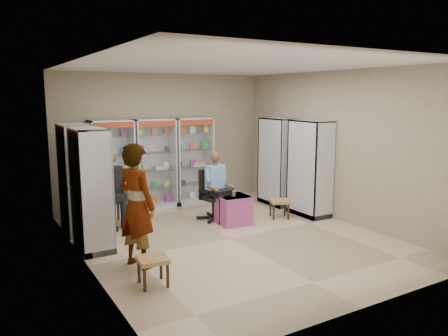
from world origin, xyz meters
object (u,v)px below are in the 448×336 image
office_chair (214,195)px  cabinet_left_near (91,190)px  standing_man (137,206)px  cabinet_back_left (112,167)px  wooden_chair (111,200)px  pink_trunk (233,210)px  seated_shopkeeper (215,188)px  woven_stool_a (279,209)px  woven_stool_b (153,271)px  cabinet_back_mid (154,164)px  cabinet_right_near (310,168)px  cabinet_back_right (193,161)px  cabinet_right_far (278,162)px  cabinet_left_far (77,179)px

office_chair → cabinet_left_near: bearing=-178.2°
standing_man → cabinet_back_left: bearing=-32.4°
cabinet_left_near → standing_man: bearing=19.9°
wooden_chair → standing_man: (-0.29, -2.37, 0.45)m
pink_trunk → standing_man: bearing=-154.4°
cabinet_back_left → cabinet_left_near: bearing=-114.6°
cabinet_left_near → seated_shopkeeper: bearing=100.3°
woven_stool_a → woven_stool_b: 3.86m
cabinet_back_left → cabinet_back_mid: same height
cabinet_right_near → woven_stool_b: 4.51m
cabinet_left_near → cabinet_back_right: bearing=125.7°
office_chair → seated_shopkeeper: seated_shopkeeper is taller
woven_stool_b → cabinet_right_near: bearing=21.4°
standing_man → woven_stool_a: bearing=-96.2°
wooden_chair → standing_man: 2.43m
cabinet_right_near → cabinet_left_near: size_ratio=1.00×
pink_trunk → office_chair: bearing=112.6°
cabinet_right_far → pink_trunk: bearing=116.3°
cabinet_back_right → office_chair: size_ratio=1.94×
standing_man → pink_trunk: bearing=-87.0°
cabinet_back_right → woven_stool_b: size_ratio=5.19×
cabinet_back_mid → woven_stool_a: bearing=-48.1°
office_chair → seated_shopkeeper: bearing=-99.5°
cabinet_left_far → wooden_chair: (0.68, 0.20, -0.53)m
cabinet_back_left → pink_trunk: (1.81, -1.98, -0.72)m
wooden_chair → cabinet_back_right: bearing=18.8°
cabinet_back_mid → standing_man: cabinet_back_mid is taller
cabinet_left_far → office_chair: bearing=77.0°
office_chair → woven_stool_b: 3.23m
seated_shopkeeper → woven_stool_a: bearing=-33.2°
cabinet_right_far → cabinet_left_near: 4.55m
cabinet_back_mid → cabinet_back_right: size_ratio=1.00×
cabinet_back_mid → woven_stool_b: cabinet_back_mid is taller
cabinet_left_near → woven_stool_a: 3.86m
seated_shopkeeper → cabinet_back_left: bearing=126.3°
cabinet_back_right → woven_stool_a: cabinet_back_right is taller
cabinet_back_mid → wooden_chair: cabinet_back_mid is taller
cabinet_right_far → seated_shopkeeper: (-1.91, -0.44, -0.34)m
cabinet_right_far → wooden_chair: (-3.78, 0.40, -0.53)m
cabinet_back_right → pink_trunk: (-0.09, -1.98, -0.72)m
cabinet_back_right → wooden_chair: 2.33m
cabinet_back_mid → seated_shopkeeper: cabinet_back_mid is taller
office_chair → cabinet_left_far: bearing=157.5°
cabinet_left_near → pink_trunk: size_ratio=3.41×
cabinet_right_far → seated_shopkeeper: 1.99m
pink_trunk → cabinet_right_far: bearing=26.3°
wooden_chair → cabinet_right_far: bearing=-6.0°
office_chair → wooden_chair: bearing=147.6°
cabinet_left_near → standing_man: size_ratio=1.09×
cabinet_right_near → woven_stool_a: bearing=80.0°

